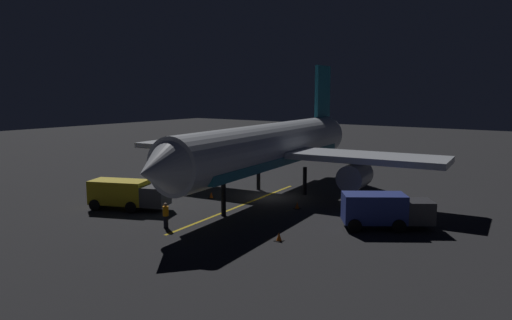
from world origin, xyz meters
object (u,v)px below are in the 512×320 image
at_px(airliner, 272,148).
at_px(catering_truck, 383,211).
at_px(traffic_cone_under_wing, 297,206).
at_px(ground_crew_worker, 166,215).
at_px(traffic_cone_near_left, 211,195).
at_px(traffic_cone_near_right, 279,237).
at_px(baggage_truck, 127,194).

xyz_separation_m(airliner, catering_truck, (-11.73, 4.27, -3.04)).
bearing_deg(catering_truck, traffic_cone_under_wing, -10.65).
height_order(ground_crew_worker, traffic_cone_near_left, ground_crew_worker).
distance_m(catering_truck, traffic_cone_under_wing, 7.68).
xyz_separation_m(ground_crew_worker, traffic_cone_near_left, (3.47, -8.73, -0.64)).
bearing_deg(airliner, ground_crew_worker, 88.89).
xyz_separation_m(airliner, traffic_cone_near_left, (3.71, 3.93, -4.02)).
distance_m(catering_truck, traffic_cone_near_left, 15.48).
bearing_deg(traffic_cone_near_right, airliner, -54.71).
relative_size(traffic_cone_near_left, traffic_cone_under_wing, 1.00).
bearing_deg(baggage_truck, traffic_cone_near_right, -179.59).
xyz_separation_m(baggage_truck, traffic_cone_near_left, (-2.82, -6.81, -0.95)).
relative_size(airliner, ground_crew_worker, 19.40).
bearing_deg(traffic_cone_near_left, baggage_truck, 67.50).
bearing_deg(catering_truck, airliner, -19.99).
bearing_deg(traffic_cone_near_left, traffic_cone_near_right, 149.18).
distance_m(traffic_cone_near_left, traffic_cone_under_wing, 8.03).
distance_m(airliner, baggage_truck, 12.94).
relative_size(catering_truck, traffic_cone_near_left, 10.99).
xyz_separation_m(airliner, traffic_cone_near_right, (-7.53, 10.63, -4.02)).
xyz_separation_m(baggage_truck, traffic_cone_near_right, (-14.06, -0.10, -0.95)).
bearing_deg(traffic_cone_near_left, catering_truck, 178.74).
bearing_deg(traffic_cone_under_wing, traffic_cone_near_left, 7.63).
bearing_deg(airliner, traffic_cone_near_left, 46.60).
bearing_deg(traffic_cone_near_right, catering_truck, -123.45).
height_order(catering_truck, traffic_cone_near_right, catering_truck).
bearing_deg(airliner, traffic_cone_near_right, 125.29).
height_order(airliner, traffic_cone_under_wing, airliner).
relative_size(baggage_truck, traffic_cone_near_left, 11.81).
relative_size(airliner, traffic_cone_near_right, 61.36).
bearing_deg(ground_crew_worker, catering_truck, -145.00).
bearing_deg(traffic_cone_near_right, traffic_cone_near_left, -30.82).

